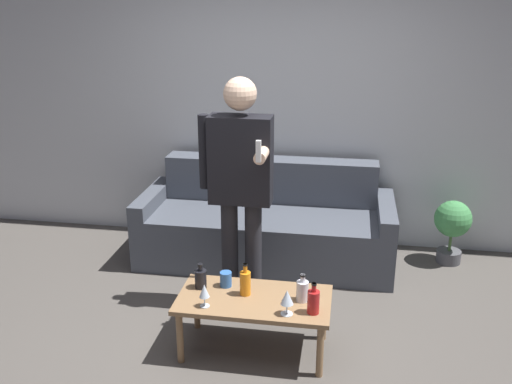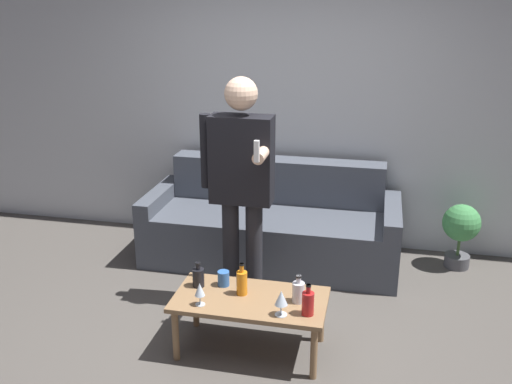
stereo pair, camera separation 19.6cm
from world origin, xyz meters
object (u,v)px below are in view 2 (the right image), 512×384
Objects in this scene: bottle_orange at (242,282)px; coffee_table at (250,304)px; person_standing_front at (241,178)px; couch at (272,226)px.

coffee_table is at bearing -29.13° from bottle_orange.
bottle_orange is at bearing -75.95° from person_standing_front.
coffee_table is 0.57× the size of person_standing_front.
person_standing_front reaches higher than couch.
couch is 1.11m from person_standing_front.
bottle_orange is at bearing 150.87° from coffee_table.
couch is 9.94× the size of bottle_orange.
bottle_orange is (-0.06, 0.04, 0.13)m from coffee_table.
person_standing_front is at bearing -94.49° from couch.
coffee_table is 4.50× the size of bottle_orange.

